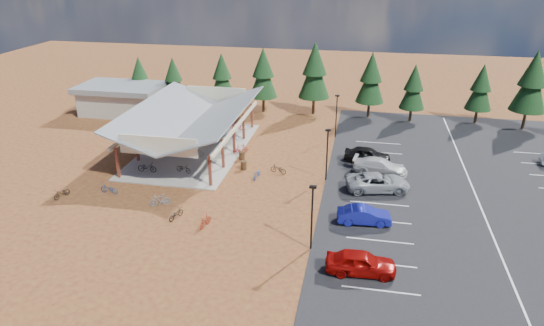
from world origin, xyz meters
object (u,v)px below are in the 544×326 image
object	(u,v)px
trash_bin_0	(244,165)
car_4	(367,155)
bike_11	(205,221)
bike_0	(147,167)
bike_13	(160,200)
car_0	(361,263)
lamp_post_0	(312,213)
bike_12	(176,214)
car_3	(380,166)
outbuilding	(122,99)
bike_1	(181,151)
bike_16	(278,169)
bike_10	(109,189)
bike_pavilion	(192,117)
car_2	(378,182)
bike_15	(240,149)
bike_14	(257,174)
car_1	(364,215)
bike_2	(171,141)
bike_7	(237,126)
bike_3	(195,129)
bike_4	(184,168)
lamp_post_2	(336,113)
bike_6	(232,135)
bike_8	(62,193)
lamp_post_1	(327,151)

from	to	relation	value
trash_bin_0	car_4	size ratio (longest dim) A/B	0.19
bike_11	car_4	world-z (taller)	car_4
bike_0	bike_13	xyz separation A→B (m)	(3.98, -6.16, -0.06)
car_0	lamp_post_0	bearing A→B (deg)	54.44
bike_12	car_3	world-z (taller)	car_3
outbuilding	bike_1	xyz separation A→B (m)	(13.23, -12.98, -1.46)
bike_16	bike_10	bearing A→B (deg)	-44.74
bike_16	car_3	bearing A→B (deg)	118.33
bike_pavilion	car_4	size ratio (longest dim) A/B	4.13
bike_12	car_2	distance (m)	18.20
bike_13	bike_15	world-z (taller)	bike_13
bike_12	car_2	size ratio (longest dim) A/B	0.29
bike_14	car_1	size ratio (longest dim) A/B	0.39
lamp_post_0	bike_2	world-z (taller)	lamp_post_0
bike_7	car_2	xyz separation A→B (m)	(16.84, -13.38, 0.22)
bike_0	trash_bin_0	bearing A→B (deg)	-74.68
outbuilding	bike_3	bearing A→B (deg)	-26.36
bike_4	bike_11	xyz separation A→B (m)	(5.31, -9.30, -0.04)
lamp_post_0	outbuilding	bearing A→B (deg)	136.01
trash_bin_0	car_0	world-z (taller)	car_0
lamp_post_0	bike_4	bearing A→B (deg)	142.05
outbuilding	lamp_post_2	distance (m)	29.29
bike_0	bike_6	bearing A→B (deg)	-29.29
bike_7	bike_2	bearing A→B (deg)	136.04
bike_pavilion	bike_6	size ratio (longest dim) A/B	11.49
bike_11	lamp_post_0	bearing A→B (deg)	2.39
lamp_post_0	car_1	size ratio (longest dim) A/B	1.20
bike_10	bike_3	bearing A→B (deg)	175.42
bike_13	bike_8	bearing A→B (deg)	-116.35
bike_2	bike_8	bearing A→B (deg)	169.15
bike_pavilion	lamp_post_0	bearing A→B (deg)	-48.58
bike_0	bike_2	bearing A→B (deg)	3.86
bike_pavilion	bike_2	size ratio (longest dim) A/B	12.36
bike_1	car_2	world-z (taller)	car_2
trash_bin_0	bike_6	distance (m)	8.65
bike_0	car_3	distance (m)	22.90
bike_7	lamp_post_0	bearing A→B (deg)	-152.45
lamp_post_2	trash_bin_0	xyz separation A→B (m)	(-8.31, -11.10, -2.53)
lamp_post_1	bike_12	xyz separation A→B (m)	(-11.31, -9.75, -2.53)
bike_pavilion	outbuilding	distance (m)	17.89
trash_bin_0	lamp_post_2	bearing A→B (deg)	53.17
bike_14	car_4	size ratio (longest dim) A/B	0.36
bike_10	car_1	size ratio (longest dim) A/B	0.40
bike_0	bike_14	xyz separation A→B (m)	(10.92, 0.88, -0.16)
lamp_post_1	bike_13	size ratio (longest dim) A/B	2.82
lamp_post_1	bike_3	distance (m)	19.36
bike_7	bike_10	bearing A→B (deg)	160.62
car_2	car_0	bearing A→B (deg)	162.96
bike_6	bike_0	bearing A→B (deg)	158.47
outbuilding	car_4	xyz separation A→B (m)	(32.78, -10.87, -1.19)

